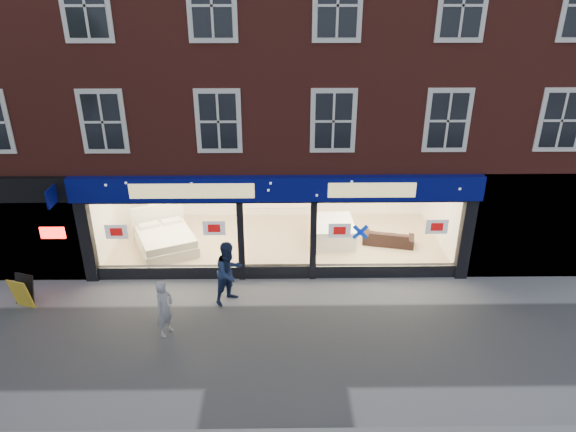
{
  "coord_description": "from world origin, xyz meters",
  "views": [
    {
      "loc": [
        0.14,
        -10.2,
        8.15
      ],
      "look_at": [
        0.31,
        2.5,
        2.29
      ],
      "focal_mm": 32.0,
      "sensor_mm": 36.0,
      "label": 1
    }
  ],
  "objects_px": {
    "pedestrian_grey": "(165,308)",
    "pedestrian_blue": "(229,272)",
    "display_bed": "(165,239)",
    "mattress_stack": "(333,231)",
    "a_board": "(23,292)",
    "sofa": "(388,237)"
  },
  "relations": [
    {
      "from": "display_bed",
      "to": "sofa",
      "type": "distance_m",
      "value": 7.4
    },
    {
      "from": "mattress_stack",
      "to": "sofa",
      "type": "relative_size",
      "value": 1.05
    },
    {
      "from": "a_board",
      "to": "pedestrian_blue",
      "type": "distance_m",
      "value": 5.62
    },
    {
      "from": "display_bed",
      "to": "mattress_stack",
      "type": "relative_size",
      "value": 1.49
    },
    {
      "from": "mattress_stack",
      "to": "pedestrian_grey",
      "type": "relative_size",
      "value": 1.18
    },
    {
      "from": "sofa",
      "to": "pedestrian_blue",
      "type": "bearing_deg",
      "value": 45.91
    },
    {
      "from": "mattress_stack",
      "to": "pedestrian_grey",
      "type": "height_order",
      "value": "pedestrian_grey"
    },
    {
      "from": "display_bed",
      "to": "a_board",
      "type": "xyz_separation_m",
      "value": [
        -3.21,
        -3.15,
        0.03
      ]
    },
    {
      "from": "display_bed",
      "to": "pedestrian_blue",
      "type": "height_order",
      "value": "pedestrian_blue"
    },
    {
      "from": "a_board",
      "to": "pedestrian_grey",
      "type": "height_order",
      "value": "pedestrian_grey"
    },
    {
      "from": "a_board",
      "to": "pedestrian_blue",
      "type": "xyz_separation_m",
      "value": [
        5.6,
        0.21,
        0.44
      ]
    },
    {
      "from": "mattress_stack",
      "to": "sofa",
      "type": "distance_m",
      "value": 1.87
    },
    {
      "from": "sofa",
      "to": "pedestrian_blue",
      "type": "height_order",
      "value": "pedestrian_blue"
    },
    {
      "from": "mattress_stack",
      "to": "a_board",
      "type": "distance_m",
      "value": 9.48
    },
    {
      "from": "pedestrian_grey",
      "to": "pedestrian_blue",
      "type": "relative_size",
      "value": 0.83
    },
    {
      "from": "display_bed",
      "to": "pedestrian_blue",
      "type": "xyz_separation_m",
      "value": [
        2.39,
        -2.94,
        0.47
      ]
    },
    {
      "from": "mattress_stack",
      "to": "pedestrian_blue",
      "type": "relative_size",
      "value": 0.97
    },
    {
      "from": "display_bed",
      "to": "pedestrian_grey",
      "type": "distance_m",
      "value": 4.49
    },
    {
      "from": "sofa",
      "to": "pedestrian_grey",
      "type": "distance_m",
      "value": 7.95
    },
    {
      "from": "display_bed",
      "to": "a_board",
      "type": "height_order",
      "value": "display_bed"
    },
    {
      "from": "a_board",
      "to": "pedestrian_grey",
      "type": "relative_size",
      "value": 0.62
    },
    {
      "from": "a_board",
      "to": "display_bed",
      "type": "bearing_deg",
      "value": 63.25
    }
  ]
}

